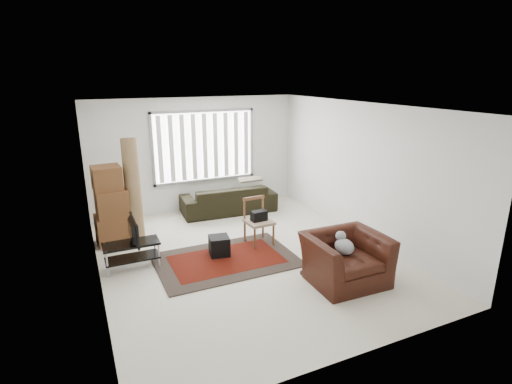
% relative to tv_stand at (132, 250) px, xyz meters
% --- Properties ---
extents(room, '(6.00, 6.02, 2.71)m').
position_rel_tv_stand_xyz_m(room, '(1.98, 0.09, 1.42)').
color(room, beige).
rests_on(room, ground).
extents(persian_rug, '(2.45, 1.64, 0.02)m').
position_rel_tv_stand_xyz_m(persian_rug, '(1.56, -0.41, -0.33)').
color(persian_rug, black).
rests_on(persian_rug, ground).
extents(tv_stand, '(0.93, 0.42, 0.47)m').
position_rel_tv_stand_xyz_m(tv_stand, '(0.00, 0.00, 0.00)').
color(tv_stand, black).
rests_on(tv_stand, ground).
extents(tv, '(0.10, 0.75, 0.43)m').
position_rel_tv_stand_xyz_m(tv, '(-0.00, 0.00, 0.35)').
color(tv, black).
rests_on(tv, tv_stand).
extents(subwoofer, '(0.40, 0.40, 0.35)m').
position_rel_tv_stand_xyz_m(subwoofer, '(1.52, -0.17, -0.14)').
color(subwoofer, black).
rests_on(subwoofer, persian_rug).
extents(moving_boxes, '(0.67, 0.61, 1.54)m').
position_rel_tv_stand_xyz_m(moving_boxes, '(-0.17, 1.27, 0.38)').
color(moving_boxes, brown).
rests_on(moving_boxes, ground).
extents(white_flatpack, '(0.59, 0.22, 0.75)m').
position_rel_tv_stand_xyz_m(white_flatpack, '(0.08, 1.28, 0.04)').
color(white_flatpack, silver).
rests_on(white_flatpack, ground).
extents(rolled_rug, '(0.39, 0.76, 2.06)m').
position_rel_tv_stand_xyz_m(rolled_rug, '(0.26, 1.21, 0.69)').
color(rolled_rug, brown).
rests_on(rolled_rug, ground).
extents(sofa, '(2.28, 1.10, 0.86)m').
position_rel_tv_stand_xyz_m(sofa, '(2.54, 2.03, 0.09)').
color(sofa, black).
rests_on(sofa, ground).
extents(side_chair, '(0.52, 0.52, 0.91)m').
position_rel_tv_stand_xyz_m(side_chair, '(2.40, 0.03, 0.17)').
color(side_chair, '#876F58').
rests_on(side_chair, ground).
extents(armchair, '(1.24, 1.08, 0.89)m').
position_rel_tv_stand_xyz_m(armchair, '(3.03, -1.90, 0.11)').
color(armchair, black).
rests_on(armchair, ground).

